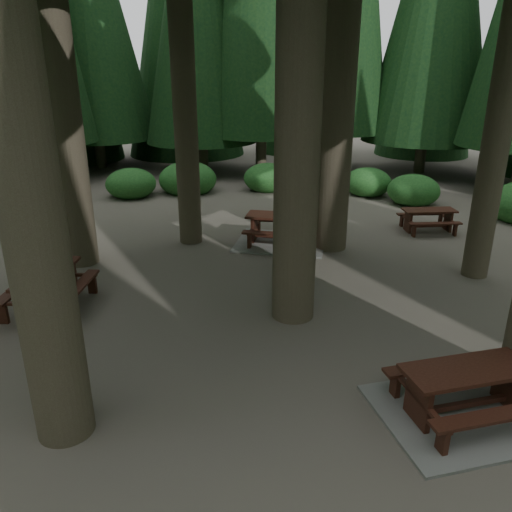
{
  "coord_description": "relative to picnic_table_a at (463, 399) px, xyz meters",
  "views": [
    {
      "loc": [
        -0.57,
        -8.8,
        4.72
      ],
      "look_at": [
        0.09,
        0.74,
        1.1
      ],
      "focal_mm": 35.0,
      "sensor_mm": 36.0,
      "label": 1
    }
  ],
  "objects": [
    {
      "name": "picnic_table_c",
      "position": [
        -1.73,
        7.68,
        0.02
      ],
      "size": [
        2.95,
        2.65,
        0.84
      ],
      "rotation": [
        0.0,
        0.0,
        -0.27
      ],
      "color": "gray",
      "rests_on": "ground"
    },
    {
      "name": "picnic_table_d",
      "position": [
        2.91,
        8.54,
        0.18
      ],
      "size": [
        1.58,
        1.27,
        0.68
      ],
      "rotation": [
        0.0,
        0.0,
        0.0
      ],
      "color": "#33160F",
      "rests_on": "ground"
    },
    {
      "name": "picnic_table_b",
      "position": [
        -7.01,
        3.98,
        0.26
      ],
      "size": [
        1.71,
        2.02,
        0.8
      ],
      "rotation": [
        0.0,
        0.0,
        1.45
      ],
      "color": "#33160F",
      "rests_on": "ground"
    },
    {
      "name": "ground",
      "position": [
        -2.8,
        3.08,
        -0.27
      ],
      "size": [
        80.0,
        80.0,
        0.0
      ],
      "primitive_type": "plane",
      "color": "#595148",
      "rests_on": "ground"
    },
    {
      "name": "shrub_ring",
      "position": [
        -2.1,
        3.83,
        0.13
      ],
      "size": [
        23.86,
        24.64,
        1.49
      ],
      "color": "#1E5922",
      "rests_on": "ground"
    },
    {
      "name": "picnic_table_a",
      "position": [
        0.0,
        0.0,
        0.0
      ],
      "size": [
        2.66,
        2.33,
        0.8
      ],
      "rotation": [
        0.0,
        0.0,
        0.18
      ],
      "color": "gray",
      "rests_on": "ground"
    }
  ]
}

